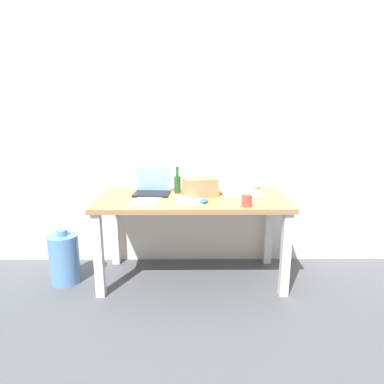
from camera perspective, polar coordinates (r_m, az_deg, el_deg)
ground_plane at (r=3.17m, az=0.00°, el=-14.16°), size 8.00×8.00×0.00m
back_wall at (r=3.23m, az=-0.06°, el=10.46°), size 5.20×0.08×2.60m
desk at (r=2.93m, az=0.00°, el=-2.96°), size 1.61×0.73×0.75m
laptop_left at (r=3.04m, az=-6.73°, el=0.60°), size 0.32×0.23×0.22m
laptop_right at (r=3.05m, az=8.14°, el=0.69°), size 0.37×0.29×0.24m
beer_bottle at (r=3.05m, az=-2.47°, el=1.46°), size 0.06×0.06×0.24m
computer_mouse at (r=2.74m, az=1.96°, el=-1.49°), size 0.10×0.12×0.03m
cardboard_box at (r=2.95m, az=1.37°, el=0.87°), size 0.31×0.25×0.16m
coffee_mug at (r=2.66m, az=9.19°, el=-1.42°), size 0.08×0.08×0.09m
paper_sheet_center at (r=2.82m, az=-0.68°, el=-1.34°), size 0.25×0.32×0.00m
paper_sheet_front_left at (r=2.81m, az=-7.85°, el=-1.56°), size 0.26×0.33×0.00m
water_cooler_jug at (r=3.21m, az=-20.68°, el=-10.41°), size 0.25×0.25×0.48m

